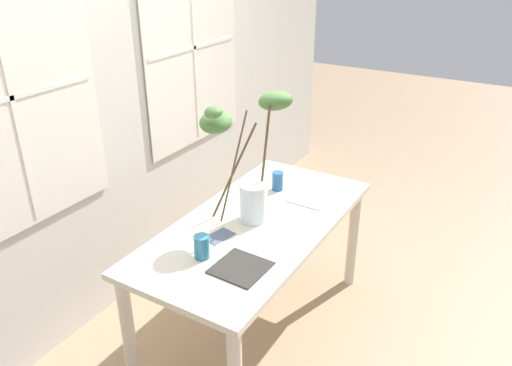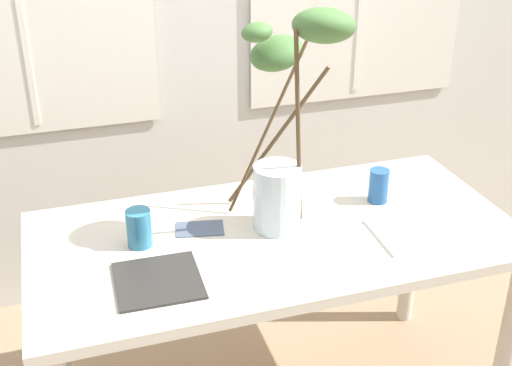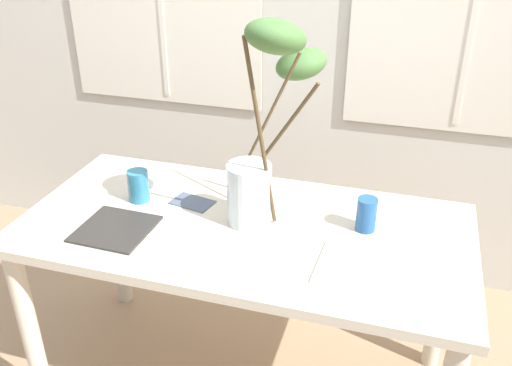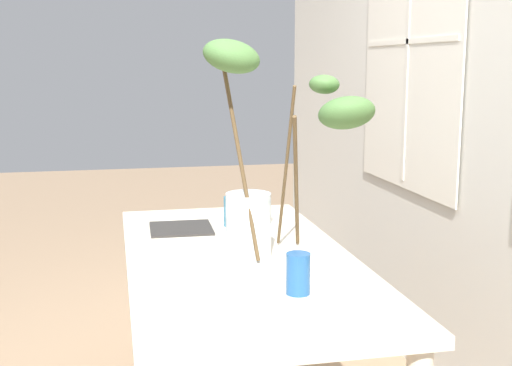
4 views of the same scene
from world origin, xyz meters
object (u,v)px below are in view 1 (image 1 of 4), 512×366
object	(u,v)px
vase_with_branches	(246,156)
drinking_glass_blue_left	(202,247)
drinking_glass_blue_right	(278,181)
plate_square_left	(241,268)
plate_square_right	(312,198)
dining_table	(256,238)

from	to	relation	value
vase_with_branches	drinking_glass_blue_left	bearing A→B (deg)	-174.62
drinking_glass_blue_right	plate_square_left	world-z (taller)	drinking_glass_blue_right
drinking_glass_blue_left	plate_square_left	distance (m)	0.22
vase_with_branches	plate_square_right	xyz separation A→B (m)	(0.35, -0.25, -0.35)
drinking_glass_blue_left	plate_square_right	size ratio (longest dim) A/B	0.52
vase_with_branches	plate_square_right	bearing A→B (deg)	-35.21
drinking_glass_blue_left	plate_square_left	world-z (taller)	drinking_glass_blue_left
vase_with_branches	plate_square_right	world-z (taller)	vase_with_branches
vase_with_branches	drinking_glass_blue_right	world-z (taller)	vase_with_branches
drinking_glass_blue_left	drinking_glass_blue_right	distance (m)	0.85
dining_table	drinking_glass_blue_right	distance (m)	0.46
dining_table	drinking_glass_blue_left	xyz separation A→B (m)	(-0.43, 0.06, 0.17)
drinking_glass_blue_left	drinking_glass_blue_right	world-z (taller)	same
vase_with_branches	drinking_glass_blue_left	size ratio (longest dim) A/B	6.17
plate_square_left	plate_square_right	distance (m)	0.83
dining_table	plate_square_right	bearing A→B (deg)	-19.34
dining_table	drinking_glass_blue_right	xyz separation A→B (m)	(0.42, 0.09, 0.17)
drinking_glass_blue_right	vase_with_branches	bearing A→B (deg)	178.45
dining_table	plate_square_right	xyz separation A→B (m)	(0.42, -0.15, 0.11)
drinking_glass_blue_left	dining_table	bearing A→B (deg)	-7.33
vase_with_branches	drinking_glass_blue_left	world-z (taller)	vase_with_branches
dining_table	plate_square_left	bearing A→B (deg)	-158.86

